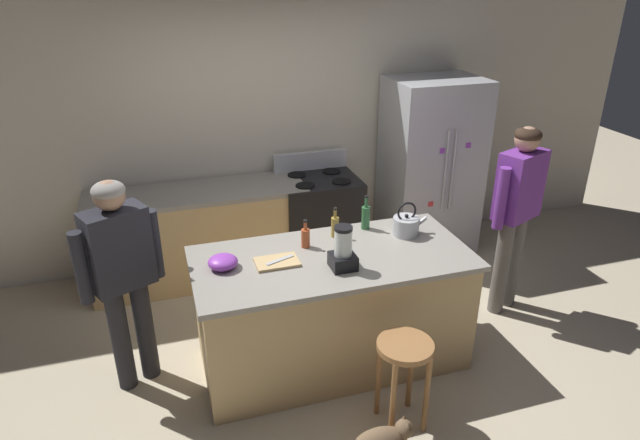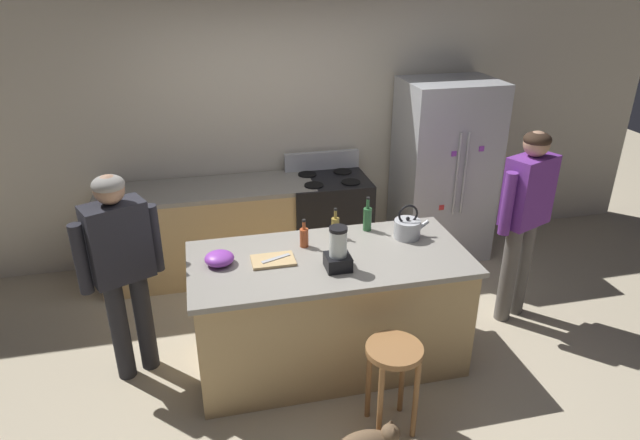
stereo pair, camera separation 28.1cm
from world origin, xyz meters
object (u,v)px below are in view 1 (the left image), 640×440
object	(u,v)px
chef_knife	(280,260)
kitchen_island	(332,309)
person_by_island_left	(121,268)
bottle_cooking_sauce	(306,237)
refrigerator	(430,167)
person_by_sink_right	(517,204)
blender_appliance	(343,251)
bottle_olive_oil	(366,217)
stove_range	(319,220)
bottle_vinegar	(335,226)
cutting_board	(277,262)
mixing_bowl	(223,262)
tea_kettle	(406,225)
bar_stool	(404,361)

from	to	relation	value
chef_knife	kitchen_island	bearing A→B (deg)	-23.61
person_by_island_left	bottle_cooking_sauce	world-z (taller)	person_by_island_left
refrigerator	person_by_sink_right	xyz separation A→B (m)	(0.11, -1.27, 0.10)
blender_appliance	bottle_cooking_sauce	distance (m)	0.41
kitchen_island	bottle_olive_oil	world-z (taller)	bottle_olive_oil
stove_range	bottle_vinegar	size ratio (longest dim) A/B	4.58
person_by_sink_right	kitchen_island	bearing A→B (deg)	-172.33
person_by_sink_right	blender_appliance	bearing A→B (deg)	-166.38
kitchen_island	bottle_cooking_sauce	distance (m)	0.58
bottle_vinegar	bottle_olive_oil	distance (m)	0.28
bottle_cooking_sauce	blender_appliance	bearing A→B (deg)	-66.92
refrigerator	chef_knife	xyz separation A→B (m)	(-1.94, -1.48, 0.03)
kitchen_island	bottle_vinegar	world-z (taller)	bottle_vinegar
person_by_sink_right	bottle_olive_oil	size ratio (longest dim) A/B	5.97
bottle_cooking_sauce	cutting_board	distance (m)	0.32
person_by_island_left	cutting_board	distance (m)	1.04
person_by_sink_right	bottle_olive_oil	bearing A→B (deg)	174.29
person_by_island_left	bottle_vinegar	distance (m)	1.55
bottle_vinegar	refrigerator	bearing A→B (deg)	39.92
person_by_island_left	blender_appliance	size ratio (longest dim) A/B	5.04
person_by_island_left	mixing_bowl	xyz separation A→B (m)	(0.66, -0.13, 0.00)
refrigerator	person_by_sink_right	world-z (taller)	refrigerator
refrigerator	blender_appliance	bearing A→B (deg)	-132.65
kitchen_island	person_by_sink_right	distance (m)	1.77
person_by_island_left	tea_kettle	distance (m)	2.07
bottle_cooking_sauce	bottle_vinegar	bearing A→B (deg)	21.14
blender_appliance	tea_kettle	size ratio (longest dim) A/B	1.13
stove_range	bottle_olive_oil	distance (m)	1.29
chef_knife	mixing_bowl	bearing A→B (deg)	151.95
blender_appliance	mixing_bowl	world-z (taller)	blender_appliance
bottle_olive_oil	chef_knife	distance (m)	0.84
kitchen_island	bottle_cooking_sauce	bearing A→B (deg)	126.65
person_by_sink_right	bottle_vinegar	distance (m)	1.56
blender_appliance	chef_knife	bearing A→B (deg)	153.95
person_by_island_left	bar_stool	distance (m)	1.96
bottle_vinegar	bottle_olive_oil	size ratio (longest dim) A/B	0.86
kitchen_island	stove_range	xyz separation A→B (m)	(0.37, 1.52, 0.01)
person_by_island_left	bar_stool	xyz separation A→B (m)	(1.65, -0.95, -0.44)
bar_stool	chef_knife	size ratio (longest dim) A/B	2.91
person_by_island_left	bottle_olive_oil	world-z (taller)	person_by_island_left
refrigerator	person_by_sink_right	distance (m)	1.28
bottle_olive_oil	cutting_board	bearing A→B (deg)	-156.92
bottle_vinegar	bottle_cooking_sauce	xyz separation A→B (m)	(-0.26, -0.10, -0.01)
person_by_island_left	chef_knife	world-z (taller)	person_by_island_left
blender_appliance	kitchen_island	bearing A→B (deg)	94.45
stove_range	bottle_olive_oil	bearing A→B (deg)	-89.03
stove_range	person_by_island_left	bearing A→B (deg)	-143.43
person_by_island_left	cutting_board	size ratio (longest dim) A/B	5.21
person_by_sink_right	bar_stool	distance (m)	1.82
kitchen_island	bar_stool	xyz separation A→B (m)	(0.23, -0.76, 0.05)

